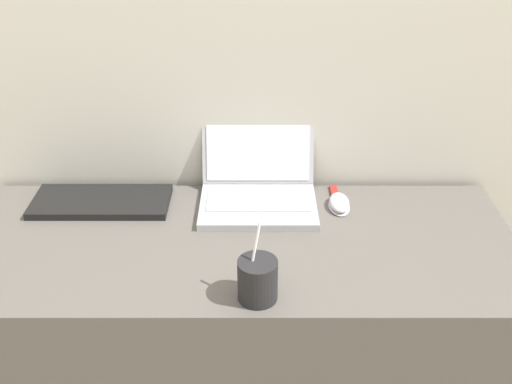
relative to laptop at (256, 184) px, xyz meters
The scene contains 7 objects.
wall_back 0.46m from the laptop, 113.08° to the left, with size 7.00×0.04×2.50m.
desk 0.47m from the laptop, 104.48° to the right, with size 1.40×0.56×0.75m.
laptop is the anchor object (origin of this frame).
drink_cup 0.42m from the laptop, 90.33° to the right, with size 0.09×0.09×0.18m.
computer_mouse 0.23m from the laptop, 10.05° to the right, with size 0.06×0.10×0.03m.
external_keyboard 0.43m from the laptop, behind, with size 0.37×0.16×0.02m.
usb_stick 0.23m from the laptop, 10.78° to the left, with size 0.02×0.06×0.01m.
Camera 1 is at (0.05, -0.95, 1.61)m, focal length 42.00 mm.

